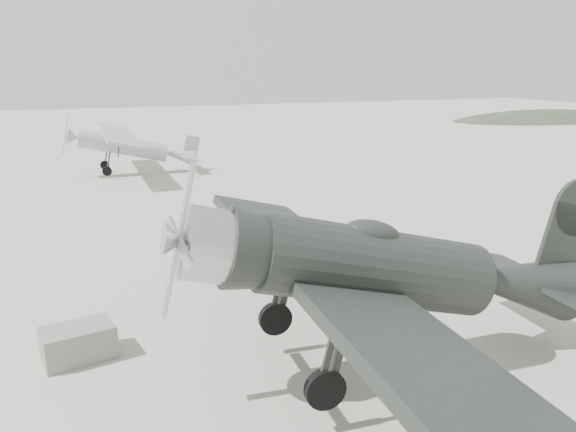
# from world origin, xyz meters

# --- Properties ---
(ground) EXTENTS (160.00, 160.00, 0.00)m
(ground) POSITION_xyz_m (0.00, 0.00, 0.00)
(ground) COLOR #B0AA9C
(ground) RESTS_ON ground
(hill_northeast) EXTENTS (32.00, 16.00, 5.20)m
(hill_northeast) POSITION_xyz_m (50.00, 40.00, 0.00)
(hill_northeast) COLOR #323E2D
(hill_northeast) RESTS_ON ground
(lowwing_monoplane) EXTENTS (9.86, 13.73, 4.44)m
(lowwing_monoplane) POSITION_xyz_m (0.35, -5.03, 2.35)
(lowwing_monoplane) COLOR black
(lowwing_monoplane) RESTS_ON ground
(highwing_monoplane) EXTENTS (7.87, 11.00, 3.15)m
(highwing_monoplane) POSITION_xyz_m (-2.49, 20.75, 1.97)
(highwing_monoplane) COLOR #95989A
(highwing_monoplane) RESTS_ON ground
(equipment_block) EXTENTS (1.72, 1.26, 0.78)m
(equipment_block) POSITION_xyz_m (-5.97, -2.00, 0.39)
(equipment_block) COLOR slate
(equipment_block) RESTS_ON ground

